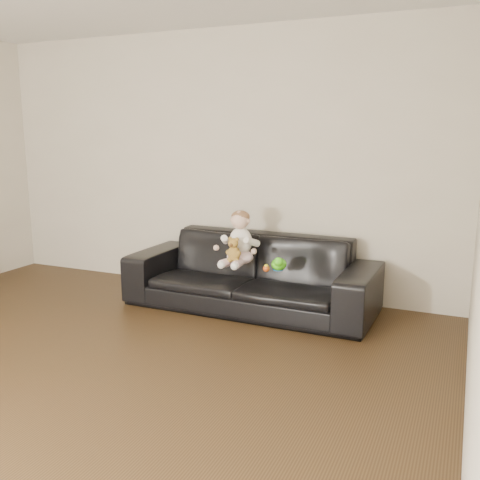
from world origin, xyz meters
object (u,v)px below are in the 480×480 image
at_px(toy_rattle, 266,269).
at_px(toy_blue_disc, 278,269).
at_px(toy_green, 279,264).
at_px(sofa, 251,273).
at_px(teddy_bear, 234,250).
at_px(baby, 239,241).

distance_m(toy_rattle, toy_blue_disc, 0.12).
bearing_deg(toy_green, sofa, 151.26).
height_order(sofa, toy_green, sofa).
xyz_separation_m(sofa, toy_blue_disc, (0.33, -0.18, 0.11)).
height_order(sofa, toy_rattle, sofa).
xyz_separation_m(sofa, teddy_bear, (-0.05, -0.27, 0.27)).
height_order(sofa, teddy_bear, teddy_bear).
bearing_deg(toy_rattle, baby, 153.91).
bearing_deg(toy_rattle, toy_green, 48.44).
xyz_separation_m(sofa, toy_green, (0.34, -0.19, 0.16)).
relative_size(toy_rattle, toy_blue_disc, 0.66).
distance_m(sofa, baby, 0.35).
xyz_separation_m(teddy_bear, toy_blue_disc, (0.38, 0.09, -0.16)).
distance_m(baby, toy_green, 0.43).
height_order(baby, toy_blue_disc, baby).
relative_size(baby, toy_green, 3.14).
distance_m(baby, toy_rattle, 0.40).
bearing_deg(toy_blue_disc, toy_green, -33.61).
bearing_deg(sofa, toy_blue_disc, -27.42).
height_order(teddy_bear, toy_rattle, teddy_bear).
height_order(sofa, baby, baby).
xyz_separation_m(baby, teddy_bear, (0.01, -0.15, -0.05)).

